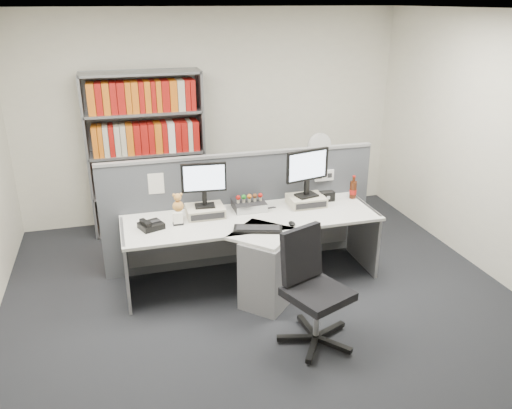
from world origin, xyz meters
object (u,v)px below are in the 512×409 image
object	(u,v)px
keyboard	(258,229)
desk_phone	(151,225)
monitor_left	(204,181)
desk_fan	(319,149)
shelving_unit	(147,156)
filing_cabinet	(317,199)
monitor_right	(307,169)
cola_bottle	(353,190)
speaker	(327,196)
mouse	(292,224)
desk_calendar	(178,220)
desktop_pc	(249,205)
office_chair	(312,285)
desk	(257,250)

from	to	relation	value
keyboard	desk_phone	world-z (taller)	desk_phone
monitor_left	desk_fan	distance (m)	1.94
keyboard	shelving_unit	world-z (taller)	shelving_unit
filing_cabinet	desk_phone	bearing A→B (deg)	-151.72
monitor_left	shelving_unit	bearing A→B (deg)	107.17
monitor_left	monitor_right	bearing A→B (deg)	0.01
cola_bottle	speaker	bearing A→B (deg)	-179.75
keyboard	filing_cabinet	size ratio (longest dim) A/B	0.71
keyboard	mouse	size ratio (longest dim) A/B	4.88
cola_bottle	shelving_unit	bearing A→B (deg)	146.35
monitor_left	filing_cabinet	distance (m)	2.07
monitor_right	filing_cabinet	distance (m)	1.39
monitor_right	desk_fan	xyz separation A→B (m)	(0.55, 1.02, -0.09)
desk_fan	shelving_unit	bearing A→B (deg)	167.92
desk_fan	monitor_left	bearing A→B (deg)	-148.34
shelving_unit	monitor_left	bearing A→B (deg)	-72.83
desk_calendar	shelving_unit	distance (m)	1.64
monitor_left	filing_cabinet	bearing A→B (deg)	31.67
desktop_pc	keyboard	world-z (taller)	desktop_pc
monitor_left	shelving_unit	world-z (taller)	shelving_unit
monitor_left	desk_phone	distance (m)	0.68
monitor_right	office_chair	bearing A→B (deg)	-108.60
desk_phone	desk_calendar	world-z (taller)	desk_calendar
monitor_right	filing_cabinet	xyz separation A→B (m)	(0.55, 1.02, -0.77)
monitor_right	desk	bearing A→B (deg)	-149.54
desktop_pc	desk_phone	world-z (taller)	desk_phone
desk	desk_phone	size ratio (longest dim) A/B	9.83
filing_cabinet	mouse	bearing A→B (deg)	-120.48
desk_fan	office_chair	distance (m)	2.55
monitor_left	keyboard	size ratio (longest dim) A/B	0.93
shelving_unit	office_chair	world-z (taller)	shelving_unit
keyboard	office_chair	size ratio (longest dim) A/B	0.50
monitor_right	cola_bottle	size ratio (longest dim) A/B	1.96
desk	desk_fan	xyz separation A→B (m)	(1.20, 1.40, 0.58)
office_chair	keyboard	bearing A→B (deg)	107.09
desk	desk_fan	bearing A→B (deg)	49.38
desk	filing_cabinet	world-z (taller)	desk
keyboard	desk_calendar	distance (m)	0.80
monitor_left	desk	bearing A→B (deg)	-40.60
filing_cabinet	desk_fan	bearing A→B (deg)	-90.00
monitor_right	monitor_left	bearing A→B (deg)	-179.99
monitor_left	desk_phone	xyz separation A→B (m)	(-0.56, -0.17, -0.34)
cola_bottle	office_chair	size ratio (longest dim) A/B	0.26
monitor_right	desk_calendar	world-z (taller)	monitor_right
cola_bottle	desk	bearing A→B (deg)	-160.43
desk	monitor_left	world-z (taller)	monitor_left
filing_cabinet	keyboard	bearing A→B (deg)	-129.10
desk	office_chair	size ratio (longest dim) A/B	2.61
keyboard	desk	bearing A→B (deg)	76.42
shelving_unit	mouse	bearing A→B (deg)	-57.67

